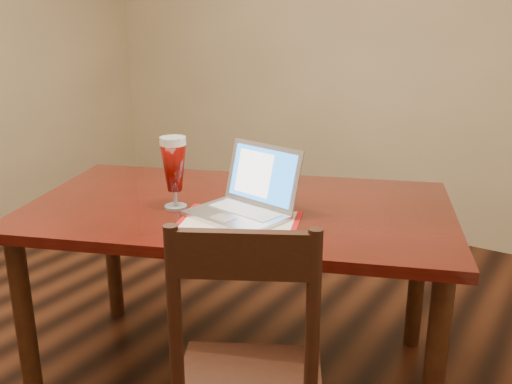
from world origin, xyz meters
The scene contains 1 object.
dining_table centered at (0.39, 0.40, 0.73)m, with size 1.98×1.54×1.11m.
Camera 1 is at (1.65, -1.45, 1.58)m, focal length 40.00 mm.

